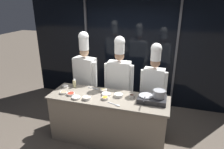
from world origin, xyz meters
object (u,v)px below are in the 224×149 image
at_px(prep_bowl_noodles, 106,94).
at_px(chef_sous, 119,77).
at_px(prep_bowl_bean_sprouts, 119,95).
at_px(prep_bowl_rice, 76,97).
at_px(prep_bowl_chili_flakes, 71,94).
at_px(prep_bowl_carrots, 105,98).
at_px(serving_spoon_solid, 116,105).
at_px(chef_head, 85,72).
at_px(stock_pot, 159,94).
at_px(serving_spoon_slotted, 96,89).
at_px(chef_line, 154,82).
at_px(prep_bowl_ginger, 103,90).
at_px(prep_bowl_soy_glaze, 132,96).
at_px(frying_pan, 146,95).
at_px(prep_bowl_chicken, 87,98).
at_px(prep_bowl_mushrooms, 64,92).
at_px(portable_stove, 152,99).
at_px(prep_bowl_onion, 65,86).
at_px(squeeze_bottle_oil, 74,83).

xyz_separation_m(prep_bowl_noodles, chef_sous, (0.10, 0.55, 0.15)).
bearing_deg(prep_bowl_bean_sprouts, prep_bowl_rice, -157.68).
distance_m(prep_bowl_chili_flakes, prep_bowl_carrots, 0.67).
relative_size(serving_spoon_solid, chef_head, 0.12).
bearing_deg(stock_pot, serving_spoon_slotted, 171.20).
relative_size(prep_bowl_chili_flakes, serving_spoon_slotted, 0.63).
bearing_deg(prep_bowl_carrots, chef_line, 40.37).
height_order(prep_bowl_ginger, serving_spoon_slotted, prep_bowl_ginger).
bearing_deg(prep_bowl_soy_glaze, frying_pan, -11.10).
relative_size(prep_bowl_chicken, prep_bowl_mushrooms, 1.03).
bearing_deg(prep_bowl_chicken, serving_spoon_solid, -4.89).
xyz_separation_m(portable_stove, prep_bowl_chicken, (-1.13, -0.26, -0.02)).
bearing_deg(frying_pan, prep_bowl_chili_flakes, -172.68).
height_order(prep_bowl_carrots, chef_head, chef_head).
distance_m(prep_bowl_bean_sprouts, prep_bowl_mushrooms, 1.05).
bearing_deg(prep_bowl_onion, prep_bowl_carrots, -15.50).
bearing_deg(prep_bowl_mushrooms, prep_bowl_soy_glaze, 9.59).
bearing_deg(prep_bowl_chicken, portable_stove, 13.14).
height_order(prep_bowl_bean_sprouts, chef_line, chef_line).
bearing_deg(stock_pot, prep_bowl_soy_glaze, 174.66).
distance_m(prep_bowl_soy_glaze, serving_spoon_slotted, 0.78).
distance_m(prep_bowl_chicken, prep_bowl_mushrooms, 0.53).
bearing_deg(prep_bowl_ginger, stock_pot, -7.03).
distance_m(portable_stove, prep_bowl_bean_sprouts, 0.61).
relative_size(stock_pot, prep_bowl_carrots, 1.90).
xyz_separation_m(prep_bowl_bean_sprouts, chef_sous, (-0.14, 0.54, 0.14)).
bearing_deg(prep_bowl_noodles, prep_bowl_onion, 173.70).
bearing_deg(squeeze_bottle_oil, portable_stove, -5.87).
height_order(prep_bowl_chili_flakes, serving_spoon_solid, prep_bowl_chili_flakes).
xyz_separation_m(prep_bowl_noodles, serving_spoon_solid, (0.28, -0.31, -0.02)).
relative_size(prep_bowl_rice, chef_line, 0.08).
height_order(squeeze_bottle_oil, prep_bowl_rice, squeeze_bottle_oil).
xyz_separation_m(prep_bowl_ginger, prep_bowl_onion, (-0.81, -0.04, -0.01)).
bearing_deg(prep_bowl_chicken, prep_bowl_onion, 150.34).
bearing_deg(serving_spoon_slotted, prep_bowl_chicken, -89.14).
height_order(prep_bowl_rice, chef_line, chef_line).
bearing_deg(serving_spoon_solid, chef_sous, 101.88).
relative_size(prep_bowl_mushrooms, chef_sous, 0.07).
bearing_deg(frying_pan, serving_spoon_solid, -145.99).
distance_m(prep_bowl_onion, prep_bowl_soy_glaze, 1.39).
xyz_separation_m(squeeze_bottle_oil, prep_bowl_rice, (0.26, -0.45, -0.07)).
distance_m(frying_pan, serving_spoon_solid, 0.56).
bearing_deg(prep_bowl_chicken, chef_sous, 64.82).
distance_m(prep_bowl_chili_flakes, prep_bowl_rice, 0.19).
height_order(prep_bowl_bean_sprouts, prep_bowl_mushrooms, prep_bowl_bean_sprouts).
relative_size(frying_pan, prep_bowl_noodles, 2.50).
distance_m(frying_pan, prep_bowl_mushrooms, 1.55).
xyz_separation_m(prep_bowl_chili_flakes, prep_bowl_rice, (0.16, -0.11, -0.00)).
bearing_deg(prep_bowl_mushrooms, serving_spoon_slotted, 35.34).
bearing_deg(prep_bowl_soy_glaze, prep_bowl_bean_sprouts, -170.66).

